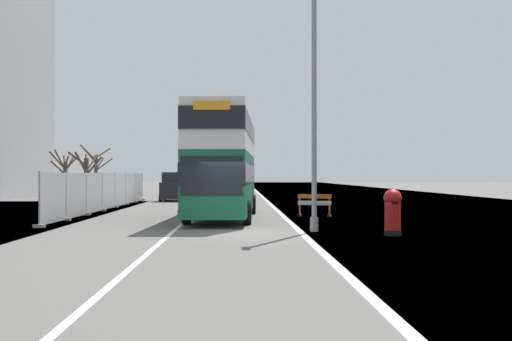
# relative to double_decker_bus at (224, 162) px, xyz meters

# --- Properties ---
(ground) EXTENTS (140.00, 280.00, 0.10)m
(ground) POSITION_rel_double_decker_bus_xyz_m (1.08, -6.59, -2.67)
(ground) COLOR #565451
(double_decker_bus) EXTENTS (3.19, 11.33, 4.93)m
(double_decker_bus) POSITION_rel_double_decker_bus_xyz_m (0.00, 0.00, 0.00)
(double_decker_bus) COLOR #145638
(double_decker_bus) RESTS_ON ground
(lamppost_foreground) EXTENTS (0.29, 0.70, 8.68)m
(lamppost_foreground) POSITION_rel_double_decker_bus_xyz_m (3.37, -6.49, 1.48)
(lamppost_foreground) COLOR gray
(lamppost_foreground) RESTS_ON ground
(red_pillar_postbox) EXTENTS (0.60, 0.60, 1.54)m
(red_pillar_postbox) POSITION_rel_double_decker_bus_xyz_m (5.81, -7.84, -1.78)
(red_pillar_postbox) COLOR black
(red_pillar_postbox) RESTS_ON ground
(roadworks_barrier) EXTENTS (1.65, 0.89, 1.07)m
(roadworks_barrier) POSITION_rel_double_decker_bus_xyz_m (4.36, 1.09, -1.96)
(roadworks_barrier) COLOR orange
(roadworks_barrier) RESTS_ON ground
(construction_site_fence) EXTENTS (0.44, 24.00, 2.16)m
(construction_site_fence) POSITION_rel_double_decker_bus_xyz_m (-6.92, 7.31, -1.59)
(construction_site_fence) COLOR #A8AAAD
(construction_site_fence) RESTS_ON ground
(car_oncoming_near) EXTENTS (2.03, 3.96, 2.21)m
(car_oncoming_near) POSITION_rel_double_decker_bus_xyz_m (-4.30, 18.38, -1.59)
(car_oncoming_near) COLOR black
(car_oncoming_near) RESTS_ON ground
(car_receding_mid) EXTENTS (1.97, 3.87, 2.19)m
(car_receding_mid) POSITION_rel_double_decker_bus_xyz_m (0.14, 25.04, -1.60)
(car_receding_mid) COLOR gray
(car_receding_mid) RESTS_ON ground
(car_receding_far) EXTENTS (2.07, 3.91, 2.34)m
(car_receding_far) POSITION_rel_double_decker_bus_xyz_m (-4.83, 34.00, -1.54)
(car_receding_far) COLOR gray
(car_receding_far) RESTS_ON ground
(car_far_side) EXTENTS (2.03, 4.38, 2.23)m
(car_far_side) POSITION_rel_double_decker_bus_xyz_m (-0.27, 40.03, -1.57)
(car_far_side) COLOR silver
(car_far_side) RESTS_ON ground
(bare_tree_far_verge_near) EXTENTS (2.73, 2.66, 4.18)m
(bare_tree_far_verge_near) POSITION_rel_double_decker_bus_xyz_m (-14.37, 23.88, -0.44)
(bare_tree_far_verge_near) COLOR #4C3D2D
(bare_tree_far_verge_near) RESTS_ON ground
(bare_tree_far_verge_mid) EXTENTS (3.20, 2.99, 4.20)m
(bare_tree_far_verge_mid) POSITION_rel_double_decker_bus_xyz_m (-13.58, 27.97, -0.31)
(bare_tree_far_verge_mid) COLOR #4C3D2D
(bare_tree_far_verge_mid) RESTS_ON ground
(bare_tree_far_verge_far) EXTENTS (3.16, 2.77, 5.13)m
(bare_tree_far_verge_far) POSITION_rel_double_decker_bus_xyz_m (-14.03, 33.55, -0.03)
(bare_tree_far_verge_far) COLOR #4C3D2D
(bare_tree_far_verge_far) RESTS_ON ground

